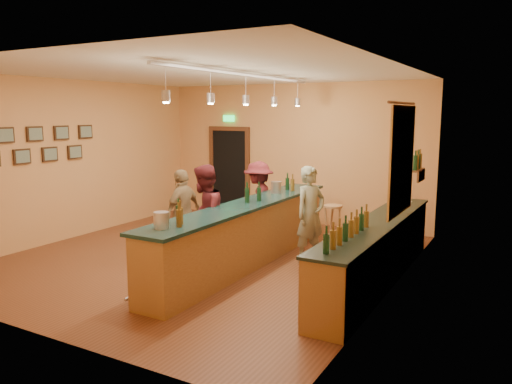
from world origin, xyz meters
The scene contains 18 objects.
floor centered at (0.00, 0.00, 0.00)m, with size 7.00×7.00×0.00m, color #5D301A.
ceiling centered at (0.00, 0.00, 3.20)m, with size 6.50×7.00×0.02m, color silver.
wall_back centered at (0.00, 3.50, 1.60)m, with size 6.50×0.02×3.20m, color #D99451.
wall_front centered at (0.00, -3.50, 1.60)m, with size 6.50×0.02×3.20m, color #D99451.
wall_left centered at (-3.25, 0.00, 1.60)m, with size 0.02×7.00×3.20m, color #D99451.
wall_right centered at (3.25, 0.00, 1.60)m, with size 0.02×7.00×3.20m, color #D99451.
doorway centered at (-1.70, 3.47, 1.13)m, with size 1.15×0.09×2.48m.
tapestry centered at (3.23, 0.40, 1.85)m, with size 0.03×1.40×1.60m, color #A03220.
bottle_shelf centered at (3.17, 1.90, 1.67)m, with size 0.17×0.55×0.54m.
picture_grid centered at (-3.21, -0.75, 1.95)m, with size 0.06×2.20×0.70m, color #382111, non-canonical shape.
back_counter centered at (2.97, 0.18, 0.49)m, with size 0.60×4.55×1.27m.
tasting_bar centered at (0.80, 0.00, 0.61)m, with size 0.73×5.10×1.38m.
pendant_track centered at (0.81, 0.00, 2.98)m, with size 0.11×4.60×0.50m.
bartender centered at (1.69, 0.65, 0.83)m, with size 0.60×0.40×1.66m, color gray.
customer_a centered at (0.26, -0.43, 0.85)m, with size 0.83×0.65×1.71m, color #59191E.
customer_b centered at (-0.46, -0.06, 0.78)m, with size 0.92×0.38×1.56m, color #997A51.
customer_c centered at (0.26, 1.42, 0.80)m, with size 1.04×0.60×1.60m, color #59191E.
bar_stool centered at (1.58, 2.01, 0.62)m, with size 0.37×0.37×0.76m.
Camera 1 is at (4.92, -7.03, 2.54)m, focal length 35.00 mm.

